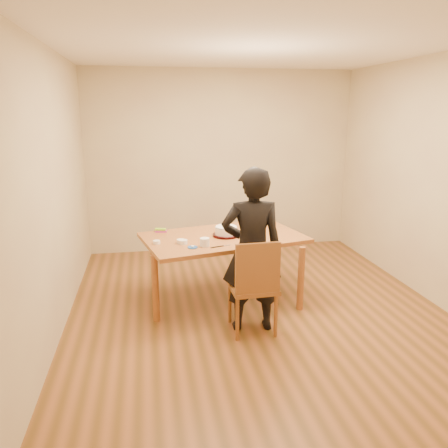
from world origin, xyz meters
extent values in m
cube|color=brown|center=(0.00, 0.00, 0.00)|extent=(4.00, 4.50, 0.00)
cube|color=silver|center=(0.00, 0.00, 2.70)|extent=(4.00, 4.50, 0.00)
cube|color=tan|center=(0.00, 2.25, 1.35)|extent=(4.00, 0.00, 2.70)
cube|color=tan|center=(-2.00, 0.00, 1.35)|extent=(0.00, 4.50, 2.70)
cube|color=tan|center=(2.00, 0.00, 1.35)|extent=(0.00, 4.50, 2.70)
cube|color=brown|center=(-0.31, 0.31, 0.73)|extent=(1.90, 1.38, 0.04)
cube|color=brown|center=(-0.16, -0.46, 0.45)|extent=(0.45, 0.45, 0.04)
cylinder|color=#B40C22|center=(-0.28, 0.30, 0.76)|extent=(0.30, 0.30, 0.02)
cylinder|color=white|center=(-0.28, 0.30, 0.81)|extent=(0.24, 0.24, 0.08)
ellipsoid|color=white|center=(-0.28, 0.30, 0.86)|extent=(0.24, 0.24, 0.03)
cylinder|color=white|center=(-0.57, -0.03, 0.79)|extent=(0.10, 0.10, 0.09)
cylinder|color=#184AA2|center=(-0.69, -0.06, 0.76)|extent=(0.10, 0.10, 0.01)
ellipsoid|color=white|center=(-0.69, -0.06, 0.77)|extent=(0.04, 0.04, 0.02)
cylinder|color=white|center=(-0.78, 0.08, 0.77)|extent=(0.09, 0.09, 0.04)
cylinder|color=white|center=(-0.80, 0.11, 0.77)|extent=(0.09, 0.09, 0.04)
cylinder|color=white|center=(-1.05, 0.14, 0.77)|extent=(0.07, 0.07, 0.04)
cube|color=#D8327B|center=(-0.99, 0.60, 0.76)|extent=(0.14, 0.09, 0.02)
cube|color=#22961B|center=(-0.99, 0.60, 0.78)|extent=(0.14, 0.09, 0.02)
cube|color=black|center=(-0.44, -0.08, 0.76)|extent=(0.14, 0.06, 0.01)
imported|color=black|center=(-0.16, -0.42, 0.81)|extent=(0.62, 0.43, 1.61)
camera|label=1|loc=(-1.12, -4.28, 2.10)|focal=35.00mm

